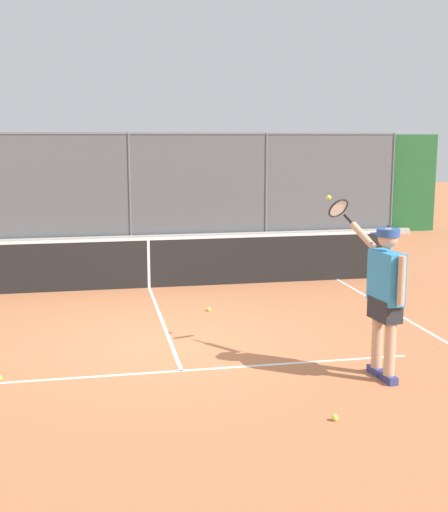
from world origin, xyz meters
TOP-DOWN VIEW (x-y plane):
  - ground_plane at (0.00, 0.00)m, footprint 60.00×60.00m
  - court_line_markings at (0.00, 1.44)m, footprint 7.59×8.48m
  - fence_backdrop at (0.00, -10.13)m, footprint 18.38×1.37m
  - tennis_net at (0.00, -3.52)m, footprint 9.76×0.09m
  - tennis_player at (-2.30, 1.82)m, footprint 0.59×1.43m
  - tennis_ball_near_baseline at (-0.81, -1.60)m, footprint 0.07×0.07m
  - tennis_ball_near_net at (-1.33, 2.88)m, footprint 0.07×0.07m
  - tennis_ball_mid_court at (2.14, 1.06)m, footprint 0.07×0.07m

SIDE VIEW (x-z plane):
  - ground_plane at x=0.00m, z-range 0.00..0.00m
  - court_line_markings at x=0.00m, z-range 0.00..0.01m
  - tennis_ball_near_baseline at x=-0.81m, z-range 0.00..0.07m
  - tennis_ball_near_net at x=-1.33m, z-range 0.00..0.07m
  - tennis_ball_mid_court at x=2.14m, z-range 0.00..0.07m
  - tennis_net at x=0.00m, z-range -0.04..1.03m
  - tennis_player at x=-2.30m, z-range 0.03..2.12m
  - fence_backdrop at x=0.00m, z-range -0.03..2.90m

